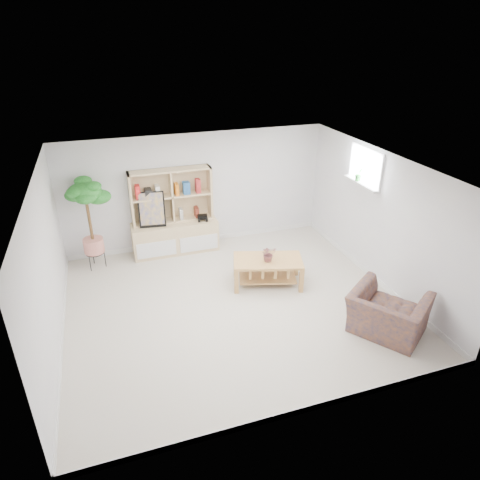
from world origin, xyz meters
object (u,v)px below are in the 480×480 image
object	(u,v)px
armchair	(388,311)
storage_unit	(173,212)
floor_tree	(90,225)
coffee_table	(268,272)

from	to	relation	value
armchair	storage_unit	bearing A→B (deg)	-0.58
floor_tree	armchair	world-z (taller)	floor_tree
storage_unit	coffee_table	size ratio (longest dim) A/B	1.43
floor_tree	armchair	xyz separation A→B (m)	(4.18, -3.53, -0.51)
storage_unit	coffee_table	distance (m)	2.35
coffee_table	floor_tree	xyz separation A→B (m)	(-2.97, 1.63, 0.65)
armchair	floor_tree	bearing A→B (deg)	14.67
coffee_table	storage_unit	bearing A→B (deg)	143.35
floor_tree	armchair	distance (m)	5.49
storage_unit	coffee_table	bearing A→B (deg)	-53.30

